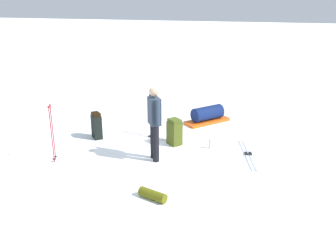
% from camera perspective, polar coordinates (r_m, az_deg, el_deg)
% --- Properties ---
extents(ground_plane, '(80.00, 80.00, 0.00)m').
position_cam_1_polar(ground_plane, '(8.94, 0.00, -4.23)').
color(ground_plane, white).
extents(skier_standing, '(0.50, 0.37, 1.70)m').
position_cam_1_polar(skier_standing, '(8.32, -2.05, 0.96)').
color(skier_standing, black).
rests_on(skier_standing, ground_plane).
extents(ski_pair_near, '(0.70, 1.82, 0.05)m').
position_cam_1_polar(ski_pair_near, '(9.96, -2.41, -1.61)').
color(ski_pair_near, silver).
rests_on(ski_pair_near, ground_plane).
extents(ski_pair_far, '(1.75, 0.54, 0.05)m').
position_cam_1_polar(ski_pair_far, '(9.09, 11.90, -4.17)').
color(ski_pair_far, silver).
rests_on(ski_pair_far, ground_plane).
extents(backpack_large_dark, '(0.42, 0.42, 0.66)m').
position_cam_1_polar(backpack_large_dark, '(9.38, 0.97, -0.92)').
color(backpack_large_dark, '#434B16').
rests_on(backpack_large_dark, ground_plane).
extents(backpack_bright, '(0.37, 0.36, 0.69)m').
position_cam_1_polar(backpack_bright, '(9.94, -10.63, 0.04)').
color(backpack_bright, black).
rests_on(backpack_bright, ground_plane).
extents(ski_poles_planted_near, '(0.20, 0.11, 1.30)m').
position_cam_1_polar(ski_poles_planted_near, '(8.73, -16.98, -0.63)').
color(ski_poles_planted_near, maroon).
rests_on(ski_poles_planted_near, ground_plane).
extents(gear_sled, '(1.26, 1.25, 0.49)m').
position_cam_1_polar(gear_sled, '(11.02, 5.92, 1.61)').
color(gear_sled, '#E55213').
rests_on(gear_sled, ground_plane).
extents(sleeping_mat_rolled, '(0.37, 0.58, 0.18)m').
position_cam_1_polar(sleeping_mat_rolled, '(7.09, -2.32, -10.25)').
color(sleeping_mat_rolled, '#555610').
rests_on(sleeping_mat_rolled, ground_plane).
extents(thermos_bottle, '(0.07, 0.07, 0.26)m').
position_cam_1_polar(thermos_bottle, '(9.26, 6.32, -2.61)').
color(thermos_bottle, '#B9B4C8').
rests_on(thermos_bottle, ground_plane).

